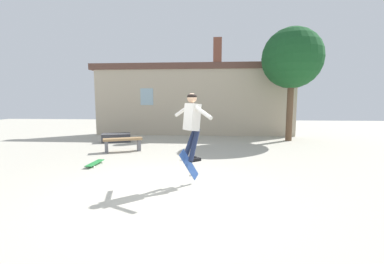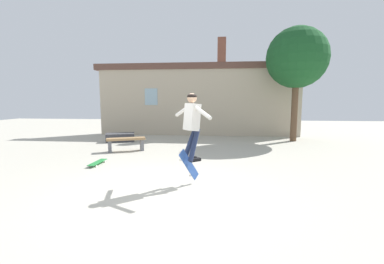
# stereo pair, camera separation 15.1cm
# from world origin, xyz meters

# --- Properties ---
(ground_plane) EXTENTS (40.00, 40.00, 0.00)m
(ground_plane) POSITION_xyz_m (0.00, 0.00, 0.00)
(ground_plane) COLOR #B2AD9E
(building_backdrop) EXTENTS (11.44, 0.52, 5.18)m
(building_backdrop) POSITION_xyz_m (0.02, 8.90, 2.04)
(building_backdrop) COLOR #B7A88E
(building_backdrop) RESTS_ON ground_plane
(tree_right) EXTENTS (2.76, 2.76, 5.23)m
(tree_right) POSITION_xyz_m (4.68, 7.29, 3.82)
(tree_right) COLOR brown
(tree_right) RESTS_ON ground_plane
(park_bench) EXTENTS (1.45, 0.89, 0.51)m
(park_bench) POSITION_xyz_m (-2.31, 4.11, 0.36)
(park_bench) COLOR #99754C
(park_bench) RESTS_ON ground_plane
(skate_ledge) EXTENTS (1.35, 0.84, 0.41)m
(skate_ledge) POSITION_xyz_m (-3.36, 6.21, 0.21)
(skate_ledge) COLOR #38383D
(skate_ledge) RESTS_ON ground_plane
(skater) EXTENTS (0.93, 1.10, 1.51)m
(skater) POSITION_xyz_m (0.57, 0.49, 1.46)
(skater) COLOR silver
(skateboard_flipping) EXTENTS (0.41, 0.54, 0.78)m
(skateboard_flipping) POSITION_xyz_m (0.51, 0.44, 0.47)
(skateboard_flipping) COLOR #2D519E
(skateboard_resting) EXTENTS (0.24, 0.88, 0.08)m
(skateboard_resting) POSITION_xyz_m (-2.44, 2.04, 0.07)
(skateboard_resting) COLOR #237F38
(skateboard_resting) RESTS_ON ground_plane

